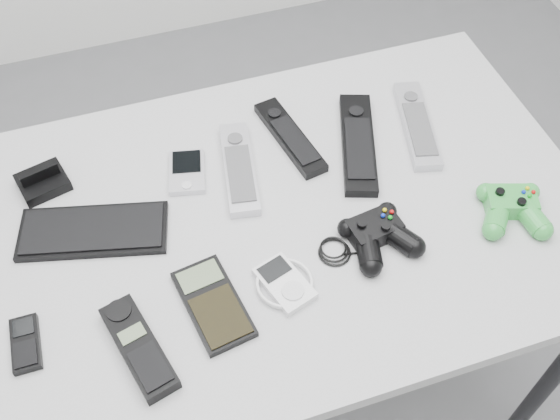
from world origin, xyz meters
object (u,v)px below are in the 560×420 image
object	(u,v)px
remote_silver_a	(239,168)
remote_black_a	(290,136)
controller_black	(378,233)
pda_keyboard	(93,231)
calculator	(213,304)
controller_green	(513,206)
cordless_handset	(139,347)
desk	(278,236)
pda	(187,172)
remote_silver_b	(417,124)
mobile_phone	(25,343)
mp3_player	(285,283)
remote_black_b	(358,143)

from	to	relation	value
remote_silver_a	remote_black_a	world-z (taller)	remote_silver_a
controller_black	pda_keyboard	bearing A→B (deg)	151.77
calculator	remote_black_a	bearing A→B (deg)	43.69
calculator	controller_black	world-z (taller)	controller_black
controller_black	controller_green	size ratio (longest dim) A/B	1.62
pda_keyboard	remote_silver_a	world-z (taller)	remote_silver_a
controller_green	cordless_handset	bearing A→B (deg)	-157.03
pda_keyboard	controller_black	bearing A→B (deg)	-6.05
desk	controller_green	size ratio (longest dim) A/B	8.70
pda	remote_silver_a	world-z (taller)	remote_silver_a
pda_keyboard	pda	bearing A→B (deg)	37.60
remote_silver_b	calculator	bearing A→B (deg)	-137.35
remote_black_a	remote_silver_a	bearing A→B (deg)	-168.04
remote_silver_a	remote_silver_b	bearing A→B (deg)	9.80
remote_silver_b	controller_black	bearing A→B (deg)	-114.71
desk	calculator	size ratio (longest dim) A/B	6.91
remote_silver_b	controller_green	distance (m)	0.27
pda_keyboard	controller_black	size ratio (longest dim) A/B	1.21
remote_silver_b	calculator	xyz separation A→B (m)	(-0.50, -0.27, -0.00)
mobile_phone	remote_black_a	bearing A→B (deg)	29.18
cordless_handset	mp3_player	distance (m)	0.26
remote_black_b	pda	bearing A→B (deg)	-166.82
remote_silver_b	mobile_phone	world-z (taller)	remote_silver_b
mp3_player	controller_green	size ratio (longest dim) A/B	0.78
remote_silver_a	mp3_player	world-z (taller)	remote_silver_a
remote_silver_b	cordless_handset	world-z (taller)	cordless_handset
remote_black_a	pda	bearing A→B (deg)	176.06
pda	remote_silver_b	bearing A→B (deg)	9.76
desk	controller_green	xyz separation A→B (m)	(0.41, -0.13, 0.09)
pda	remote_black_a	size ratio (longest dim) A/B	0.48
cordless_handset	controller_green	world-z (taller)	controller_green
remote_silver_b	controller_green	size ratio (longest dim) A/B	1.77
remote_black_a	calculator	bearing A→B (deg)	-137.51
pda	remote_black_b	distance (m)	0.34
remote_silver_a	pda	bearing A→B (deg)	175.46
mobile_phone	calculator	bearing A→B (deg)	-3.85
desk	remote_black_a	distance (m)	0.21
mobile_phone	cordless_handset	bearing A→B (deg)	-20.47
remote_black_a	desk	bearing A→B (deg)	-125.91
pda_keyboard	cordless_handset	size ratio (longest dim) A/B	1.46
remote_black_b	controller_black	xyz separation A→B (m)	(-0.05, -0.22, 0.01)
controller_black	desk	bearing A→B (deg)	135.49
controller_green	controller_black	bearing A→B (deg)	-166.40
remote_silver_a	remote_black_a	bearing A→B (deg)	32.01
pda_keyboard	remote_black_a	distance (m)	0.43
desk	controller_black	xyz separation A→B (m)	(0.15, -0.11, 0.09)
pda	calculator	distance (m)	0.30
mobile_phone	controller_green	distance (m)	0.88
remote_silver_a	remote_black_a	xyz separation A→B (m)	(0.12, 0.05, -0.00)
remote_black_a	remote_silver_b	size ratio (longest dim) A/B	0.92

